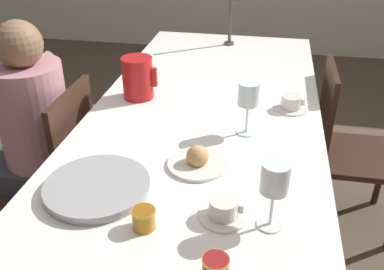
{
  "coord_description": "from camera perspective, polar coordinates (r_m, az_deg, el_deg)",
  "views": [
    {
      "loc": [
        0.25,
        -1.64,
        1.59
      ],
      "look_at": [
        0.0,
        -0.33,
        0.83
      ],
      "focal_mm": 40.0,
      "sensor_mm": 36.0,
      "label": 1
    }
  ],
  "objects": [
    {
      "name": "ground_plane",
      "position": [
        2.3,
        1.55,
        -14.02
      ],
      "size": [
        20.0,
        20.0,
        0.0
      ],
      "primitive_type": "plane",
      "color": "brown"
    },
    {
      "name": "dining_table",
      "position": [
        1.89,
        1.83,
        1.2
      ],
      "size": [
        0.97,
        2.17,
        0.78
      ],
      "color": "white",
      "rests_on": "ground_plane"
    },
    {
      "name": "chair_person_side",
      "position": [
        2.06,
        -17.84,
        -4.8
      ],
      "size": [
        0.42,
        0.42,
        0.88
      ],
      "rotation": [
        0.0,
        0.0,
        1.57
      ],
      "color": "#331E14",
      "rests_on": "ground_plane"
    },
    {
      "name": "chair_opposite",
      "position": [
        2.29,
        19.83,
        -1.46
      ],
      "size": [
        0.42,
        0.42,
        0.88
      ],
      "rotation": [
        0.0,
        0.0,
        -1.57
      ],
      "color": "#331E14",
      "rests_on": "ground_plane"
    },
    {
      "name": "person_seated",
      "position": [
        2.0,
        -20.84,
        0.84
      ],
      "size": [
        0.39,
        0.41,
        1.16
      ],
      "rotation": [
        0.0,
        0.0,
        1.57
      ],
      "color": "#33333D",
      "rests_on": "ground_plane"
    },
    {
      "name": "red_pitcher",
      "position": [
        1.93,
        -7.25,
        7.6
      ],
      "size": [
        0.16,
        0.14,
        0.19
      ],
      "color": "red",
      "rests_on": "dining_table"
    },
    {
      "name": "wine_glass_water",
      "position": [
        1.6,
        7.54,
        5.14
      ],
      "size": [
        0.08,
        0.08,
        0.21
      ],
      "color": "white",
      "rests_on": "dining_table"
    },
    {
      "name": "wine_glass_juice",
      "position": [
        1.15,
        10.98,
        -6.09
      ],
      "size": [
        0.08,
        0.08,
        0.21
      ],
      "color": "white",
      "rests_on": "dining_table"
    },
    {
      "name": "teacup_near_person",
      "position": [
        1.24,
        4.22,
        -9.91
      ],
      "size": [
        0.14,
        0.14,
        0.06
      ],
      "color": "silver",
      "rests_on": "dining_table"
    },
    {
      "name": "teacup_across",
      "position": [
        1.87,
        13.08,
        4.09
      ],
      "size": [
        0.14,
        0.14,
        0.06
      ],
      "color": "silver",
      "rests_on": "dining_table"
    },
    {
      "name": "serving_tray",
      "position": [
        1.37,
        -12.5,
        -6.8
      ],
      "size": [
        0.33,
        0.33,
        0.03
      ],
      "color": "#9E9EA3",
      "rests_on": "dining_table"
    },
    {
      "name": "bread_plate",
      "position": [
        1.45,
        0.73,
        -3.4
      ],
      "size": [
        0.21,
        0.21,
        0.08
      ],
      "color": "silver",
      "rests_on": "dining_table"
    },
    {
      "name": "jam_jar_amber",
      "position": [
        1.2,
        -6.44,
        -10.91
      ],
      "size": [
        0.07,
        0.07,
        0.06
      ],
      "color": "#C67A1E",
      "rests_on": "dining_table"
    },
    {
      "name": "jam_jar_red",
      "position": [
        1.07,
        3.15,
        -17.19
      ],
      "size": [
        0.07,
        0.07,
        0.06
      ],
      "color": "#A81E1E",
      "rests_on": "dining_table"
    },
    {
      "name": "candlestick_tall",
      "position": [
        2.62,
        5.08,
        15.49
      ],
      "size": [
        0.06,
        0.06,
        0.42
      ],
      "color": "#4C4238",
      "rests_on": "dining_table"
    }
  ]
}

